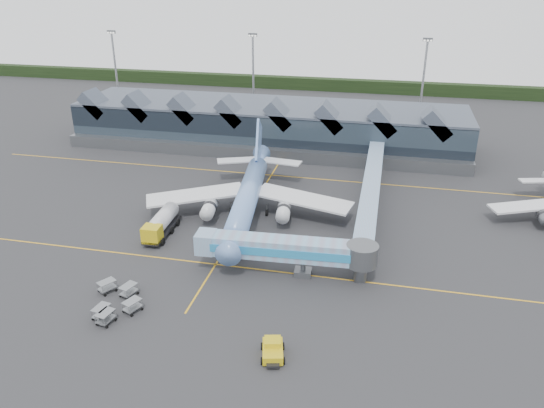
% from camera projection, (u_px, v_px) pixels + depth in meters
% --- Properties ---
extents(ground, '(260.00, 260.00, 0.00)m').
position_uv_depth(ground, '(232.00, 239.00, 82.54)').
color(ground, '#2D2D30').
rests_on(ground, ground).
extents(taxi_stripes, '(120.00, 60.00, 0.01)m').
position_uv_depth(taxi_stripes, '(248.00, 212.00, 91.43)').
color(taxi_stripes, gold).
rests_on(taxi_stripes, ground).
extents(tree_line_far, '(260.00, 4.00, 4.00)m').
position_uv_depth(tree_line_far, '(324.00, 84.00, 179.53)').
color(tree_line_far, black).
rests_on(tree_line_far, ground).
extents(terminal, '(90.00, 22.25, 12.52)m').
position_uv_depth(terminal, '(268.00, 125.00, 123.65)').
color(terminal, black).
rests_on(terminal, ground).
extents(light_masts, '(132.40, 42.56, 22.45)m').
position_uv_depth(light_masts, '(387.00, 84.00, 129.05)').
color(light_masts, gray).
rests_on(light_masts, ground).
extents(main_airliner, '(35.28, 40.89, 13.14)m').
position_uv_depth(main_airliner, '(249.00, 193.00, 89.13)').
color(main_airliner, '#688CD4').
rests_on(main_airliner, ground).
extents(jet_bridge, '(24.81, 4.89, 5.51)m').
position_uv_depth(jet_bridge, '(296.00, 250.00, 71.39)').
color(jet_bridge, '#80B0D5').
rests_on(jet_bridge, ground).
extents(fuel_truck, '(3.47, 10.84, 3.62)m').
position_uv_depth(fuel_truck, '(162.00, 222.00, 83.32)').
color(fuel_truck, black).
rests_on(fuel_truck, ground).
extents(pushback_tug, '(3.25, 4.39, 1.79)m').
position_uv_depth(pushback_tug, '(273.00, 350.00, 57.43)').
color(pushback_tug, gold).
rests_on(pushback_tug, ground).
extents(baggage_carts, '(7.49, 8.67, 1.55)m').
position_uv_depth(baggage_carts, '(115.00, 302.00, 65.59)').
color(baggage_carts, gray).
rests_on(baggage_carts, ground).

